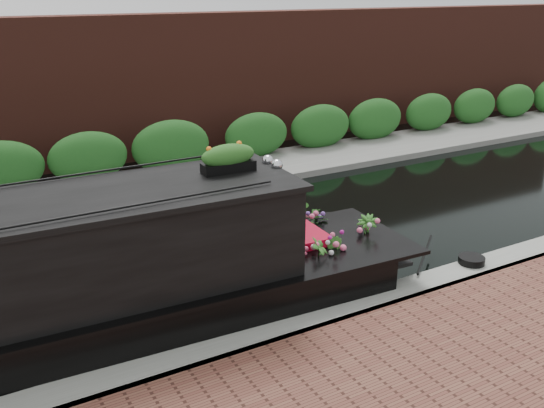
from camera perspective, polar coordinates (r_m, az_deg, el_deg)
ground at (r=11.27m, az=-9.56°, el=-5.29°), size 80.00×80.00×0.00m
near_bank_coping at (r=8.62m, az=-1.52°, el=-13.54°), size 40.00×0.60×0.50m
far_bank_path at (r=15.02m, az=-15.26°, el=0.78°), size 40.00×2.40×0.34m
far_hedge at (r=15.85m, az=-16.13°, el=1.71°), size 40.00×1.10×2.80m
far_brick_wall at (r=17.82m, az=-17.83°, el=3.52°), size 40.00×1.00×8.00m
rope_fender at (r=11.16m, az=10.09°, el=-4.66°), size 0.33×0.42×0.33m
coiled_mooring_rope at (r=10.97m, az=18.27°, el=-5.03°), size 0.45×0.45×0.12m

